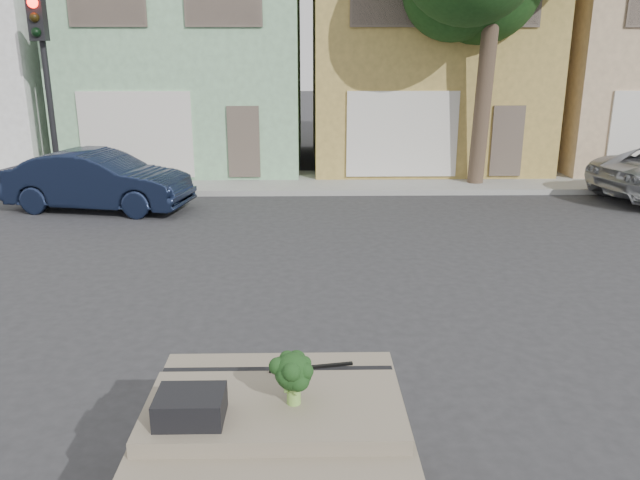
{
  "coord_description": "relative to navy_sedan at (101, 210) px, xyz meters",
  "views": [
    {
      "loc": [
        0.26,
        -7.25,
        3.6
      ],
      "look_at": [
        0.42,
        0.5,
        1.3
      ],
      "focal_mm": 35.0,
      "sensor_mm": 36.0,
      "label": 1
    }
  ],
  "objects": [
    {
      "name": "ground_plane",
      "position": [
        4.76,
        -7.57,
        0.0
      ],
      "size": [
        120.0,
        120.0,
        0.0
      ],
      "primitive_type": "plane",
      "color": "#303033",
      "rests_on": "ground"
    },
    {
      "name": "sidewalk",
      "position": [
        4.76,
        2.93,
        0.07
      ],
      "size": [
        40.0,
        3.0,
        0.15
      ],
      "primitive_type": "cube",
      "color": "gray",
      "rests_on": "ground"
    },
    {
      "name": "townhouse_mint",
      "position": [
        1.26,
        6.93,
        3.77
      ],
      "size": [
        7.2,
        8.2,
        7.55
      ],
      "primitive_type": "cube",
      "color": "#87B98C",
      "rests_on": "ground"
    },
    {
      "name": "townhouse_tan",
      "position": [
        8.76,
        6.93,
        3.77
      ],
      "size": [
        7.2,
        8.2,
        7.55
      ],
      "primitive_type": "cube",
      "color": "#AC9147",
      "rests_on": "ground"
    },
    {
      "name": "townhouse_beige",
      "position": [
        16.26,
        6.93,
        3.77
      ],
      "size": [
        7.2,
        8.2,
        7.55
      ],
      "primitive_type": "cube",
      "color": "tan",
      "rests_on": "ground"
    },
    {
      "name": "navy_sedan",
      "position": [
        0.0,
        0.0,
        0.0
      ],
      "size": [
        4.56,
        2.3,
        1.44
      ],
      "primitive_type": "imported",
      "rotation": [
        0.0,
        0.0,
        1.39
      ],
      "color": "#131B32",
      "rests_on": "ground"
    },
    {
      "name": "traffic_signal",
      "position": [
        -1.74,
        1.93,
        2.55
      ],
      "size": [
        0.4,
        0.4,
        5.1
      ],
      "primitive_type": "cube",
      "color": "black",
      "rests_on": "ground"
    },
    {
      "name": "tree_near",
      "position": [
        9.76,
        2.23,
        4.25
      ],
      "size": [
        4.4,
        4.0,
        8.5
      ],
      "primitive_type": "cube",
      "color": "#173813",
      "rests_on": "ground"
    },
    {
      "name": "car_dashboard",
      "position": [
        4.76,
        -10.57,
        0.56
      ],
      "size": [
        2.0,
        1.8,
        1.12
      ],
      "primitive_type": "cube",
      "color": "#7D715E",
      "rests_on": "ground"
    },
    {
      "name": "instrument_hump",
      "position": [
        4.18,
        -10.92,
        1.22
      ],
      "size": [
        0.48,
        0.38,
        0.2
      ],
      "primitive_type": "cube",
      "color": "black",
      "rests_on": "car_dashboard"
    },
    {
      "name": "wiper_arm",
      "position": [
        5.04,
        -10.19,
        1.13
      ],
      "size": [
        0.69,
        0.15,
        0.02
      ],
      "primitive_type": "cube",
      "rotation": [
        0.0,
        0.0,
        0.17
      ],
      "color": "black",
      "rests_on": "car_dashboard"
    },
    {
      "name": "broccoli",
      "position": [
        4.9,
        -10.72,
        1.33
      ],
      "size": [
        0.44,
        0.44,
        0.41
      ],
      "primitive_type": "cube",
      "rotation": [
        0.0,
        0.0,
        5.87
      ],
      "color": "black",
      "rests_on": "car_dashboard"
    }
  ]
}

